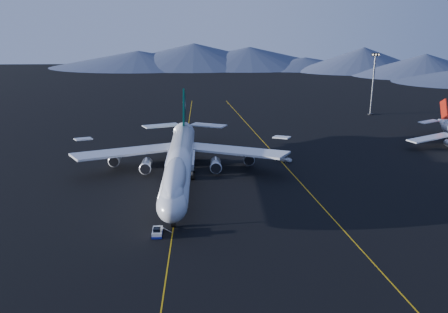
{
  "coord_description": "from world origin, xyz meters",
  "views": [
    {
      "loc": [
        7.57,
        -122.4,
        46.03
      ],
      "look_at": [
        11.66,
        3.45,
        6.0
      ],
      "focal_mm": 40.0,
      "sensor_mm": 36.0,
      "label": 1
    }
  ],
  "objects_px": {
    "service_van": "(284,159)",
    "boeing_747": "(179,162)",
    "floodlight_mast": "(373,84)",
    "pushback_tug": "(157,232)"
  },
  "relations": [
    {
      "from": "service_van",
      "to": "floodlight_mast",
      "type": "xyz_separation_m",
      "value": [
        44.87,
        60.5,
        12.03
      ]
    },
    {
      "from": "floodlight_mast",
      "to": "boeing_747",
      "type": "bearing_deg",
      "value": -133.83
    },
    {
      "from": "boeing_747",
      "to": "pushback_tug",
      "type": "relative_size",
      "value": 17.25
    },
    {
      "from": "service_van",
      "to": "pushback_tug",
      "type": "bearing_deg",
      "value": -167.64
    },
    {
      "from": "service_van",
      "to": "boeing_747",
      "type": "bearing_deg",
      "value": 167.31
    },
    {
      "from": "boeing_747",
      "to": "floodlight_mast",
      "type": "relative_size",
      "value": 2.88
    },
    {
      "from": "boeing_747",
      "to": "floodlight_mast",
      "type": "bearing_deg",
      "value": 46.17
    },
    {
      "from": "boeing_747",
      "to": "floodlight_mast",
      "type": "distance_m",
      "value": 108.32
    },
    {
      "from": "boeing_747",
      "to": "pushback_tug",
      "type": "height_order",
      "value": "boeing_747"
    },
    {
      "from": "floodlight_mast",
      "to": "service_van",
      "type": "bearing_deg",
      "value": -126.56
    }
  ]
}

